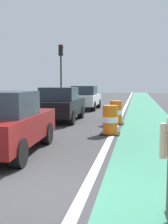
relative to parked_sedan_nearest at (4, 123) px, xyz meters
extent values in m
plane|color=#38383A|center=(1.74, -2.51, -0.83)|extent=(100.00, 100.00, 0.00)
cube|color=#387F60|center=(4.14, 9.49, -0.83)|extent=(2.50, 80.00, 0.01)
cube|color=silver|center=(2.64, 9.49, -0.83)|extent=(0.20, 80.00, 0.01)
cylinder|color=beige|center=(3.88, -3.23, 0.32)|extent=(0.09, 0.09, 0.48)
cube|color=maroon|center=(0.00, 0.06, -0.13)|extent=(2.08, 4.20, 0.72)
cube|color=#232D38|center=(0.01, -0.19, 0.55)|extent=(1.72, 1.81, 0.64)
cylinder|color=black|center=(0.74, 1.37, -0.49)|extent=(0.32, 0.70, 0.68)
cylinder|color=black|center=(0.89, -1.16, -0.49)|extent=(0.32, 0.70, 0.68)
cube|color=black|center=(-0.26, 6.77, -0.13)|extent=(1.92, 4.14, 0.72)
cube|color=#232D38|center=(-0.26, 6.52, 0.55)|extent=(1.65, 1.75, 0.64)
cylinder|color=black|center=(-1.11, 8.03, -0.49)|extent=(0.29, 0.69, 0.68)
cylinder|color=black|center=(0.53, 8.06, -0.49)|extent=(0.29, 0.69, 0.68)
cylinder|color=black|center=(-1.06, 5.48, -0.49)|extent=(0.29, 0.69, 0.68)
cylinder|color=black|center=(0.58, 5.52, -0.49)|extent=(0.29, 0.69, 0.68)
cube|color=silver|center=(-0.18, 13.22, -0.13)|extent=(1.87, 4.11, 0.72)
cube|color=#232D38|center=(-0.18, 12.97, 0.55)|extent=(1.63, 1.73, 0.64)
cylinder|color=black|center=(-0.99, 14.50, -0.49)|extent=(0.29, 0.68, 0.68)
cylinder|color=black|center=(0.65, 14.48, -0.49)|extent=(0.29, 0.68, 0.68)
cylinder|color=black|center=(-1.01, 11.96, -0.49)|extent=(0.29, 0.68, 0.68)
cylinder|color=black|center=(0.63, 11.94, -0.49)|extent=(0.29, 0.68, 0.68)
cylinder|color=orange|center=(2.56, 3.43, -0.58)|extent=(0.56, 0.56, 0.42)
cylinder|color=white|center=(2.56, 3.43, -0.27)|extent=(0.57, 0.57, 0.21)
cylinder|color=orange|center=(2.56, 3.43, 0.05)|extent=(0.56, 0.56, 0.42)
cube|color=black|center=(2.56, 3.43, -0.81)|extent=(0.73, 0.73, 0.04)
cylinder|color=orange|center=(2.58, 6.12, -0.58)|extent=(0.56, 0.56, 0.42)
cylinder|color=white|center=(2.58, 6.12, -0.27)|extent=(0.57, 0.57, 0.21)
cylinder|color=orange|center=(2.58, 6.12, 0.05)|extent=(0.56, 0.56, 0.42)
cube|color=black|center=(2.58, 6.12, -0.81)|extent=(0.73, 0.73, 0.04)
cylinder|color=#2D2D2D|center=(-2.86, 16.57, 1.27)|extent=(0.14, 0.14, 4.20)
cube|color=black|center=(-2.86, 16.57, 3.82)|extent=(0.32, 0.32, 0.90)
sphere|color=red|center=(-2.69, 16.57, 4.08)|extent=(0.16, 0.16, 0.16)
sphere|color=green|center=(-2.69, 16.57, 3.56)|extent=(0.16, 0.16, 0.16)
cylinder|color=#33333D|center=(-2.31, 14.98, -0.40)|extent=(0.20, 0.20, 0.86)
cube|color=#2D4CA5|center=(-2.31, 14.98, 0.30)|extent=(0.34, 0.20, 0.54)
sphere|color=#9E7051|center=(-2.31, 14.98, 0.68)|extent=(0.20, 0.20, 0.20)
camera|label=1|loc=(3.52, -7.14, 1.10)|focal=45.82mm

